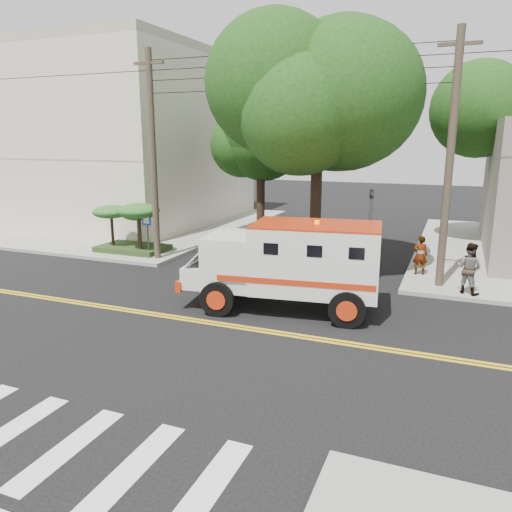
% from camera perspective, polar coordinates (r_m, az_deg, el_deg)
% --- Properties ---
extents(ground, '(100.00, 100.00, 0.00)m').
position_cam_1_polar(ground, '(15.17, -5.64, -7.55)').
color(ground, black).
rests_on(ground, ground).
extents(sidewalk_nw, '(17.00, 17.00, 0.15)m').
position_cam_1_polar(sidewalk_nw, '(33.34, -15.56, 3.69)').
color(sidewalk_nw, gray).
rests_on(sidewalk_nw, ground).
extents(building_left, '(16.00, 14.00, 10.00)m').
position_cam_1_polar(building_left, '(35.33, -17.22, 12.39)').
color(building_left, beige).
rests_on(building_left, sidewalk_nw).
extents(utility_pole_left, '(0.28, 0.28, 9.00)m').
position_cam_1_polar(utility_pole_left, '(22.23, -11.67, 10.78)').
color(utility_pole_left, '#382D23').
rests_on(utility_pole_left, ground).
extents(utility_pole_right, '(0.28, 0.28, 9.00)m').
position_cam_1_polar(utility_pole_right, '(18.74, 21.23, 9.73)').
color(utility_pole_right, '#382D23').
rests_on(utility_pole_right, ground).
extents(tree_main, '(6.08, 5.70, 9.85)m').
position_cam_1_polar(tree_main, '(19.39, 8.28, 18.56)').
color(tree_main, black).
rests_on(tree_main, ground).
extents(tree_left, '(4.48, 4.20, 7.70)m').
position_cam_1_polar(tree_left, '(26.04, 1.05, 14.09)').
color(tree_left, black).
rests_on(tree_left, ground).
extents(tree_right, '(4.80, 4.50, 8.20)m').
position_cam_1_polar(tree_right, '(28.38, 27.24, 13.34)').
color(tree_right, black).
rests_on(tree_right, ground).
extents(traffic_signal, '(0.15, 0.18, 3.60)m').
position_cam_1_polar(traffic_signal, '(18.61, 12.89, 3.21)').
color(traffic_signal, '#3F3F42').
rests_on(traffic_signal, ground).
extents(accessibility_sign, '(0.45, 0.10, 2.02)m').
position_cam_1_polar(accessibility_sign, '(23.04, -12.31, 2.98)').
color(accessibility_sign, '#3F3F42').
rests_on(accessibility_sign, ground).
extents(palm_planter, '(3.52, 2.63, 2.36)m').
position_cam_1_polar(palm_planter, '(24.07, -14.19, 3.99)').
color(palm_planter, '#1E3314').
rests_on(palm_planter, sidewalk_nw).
extents(armored_truck, '(6.47, 3.20, 2.83)m').
position_cam_1_polar(armored_truck, '(15.77, 3.94, -0.57)').
color(armored_truck, silver).
rests_on(armored_truck, ground).
extents(pedestrian_a, '(0.63, 0.48, 1.55)m').
position_cam_1_polar(pedestrian_a, '(20.53, 18.25, 0.09)').
color(pedestrian_a, gray).
rests_on(pedestrian_a, sidewalk_ne).
extents(pedestrian_b, '(1.08, 0.99, 1.79)m').
position_cam_1_polar(pedestrian_b, '(18.59, 23.17, -1.29)').
color(pedestrian_b, gray).
rests_on(pedestrian_b, sidewalk_ne).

